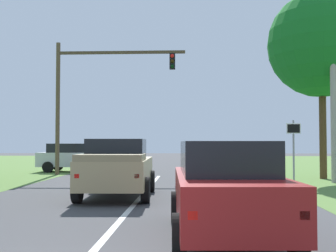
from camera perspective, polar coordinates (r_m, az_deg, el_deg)
The scene contains 8 objects.
ground_plane at distance 15.55m, azimuth -3.34°, elevation -9.00°, with size 120.00×120.00×0.00m, color #424244.
red_suv_near at distance 8.61m, azimuth 7.53°, elevation -7.89°, with size 2.26×5.00×1.87m.
pickup_truck_lead at distance 14.68m, azimuth -6.68°, elevation -5.50°, with size 2.44×4.89×1.96m.
traffic_light at distance 25.42m, azimuth -10.09°, elevation 5.07°, with size 7.50×0.40×7.65m.
keep_moving_sign at distance 19.02m, azimuth 16.23°, elevation -2.32°, with size 0.60×0.09×2.79m.
oak_tree_right at distance 24.01m, azimuth 19.60°, elevation 10.15°, with size 5.52×5.52×9.70m.
crossing_suv_far at distance 28.12m, azimuth -12.42°, elevation -4.00°, with size 4.35×2.21×1.79m.
utility_pole_right at distance 21.48m, azimuth 20.97°, elevation 4.20°, with size 0.28×0.28×8.37m, color #9E998E.
Camera 1 is at (1.60, -4.80, 1.84)m, focal length 46.24 mm.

